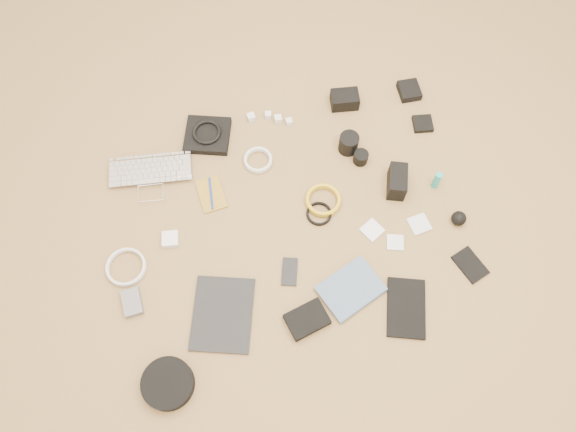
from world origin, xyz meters
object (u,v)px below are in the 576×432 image
object	(u,v)px
dslr_camera	(345,100)
headphone_case	(168,384)
tablet	(223,314)
phone	(290,272)
laptop	(151,181)
paperback	(365,307)

from	to	relation	value
dslr_camera	headphone_case	size ratio (longest dim) A/B	0.64
tablet	phone	size ratio (longest dim) A/B	2.53
phone	tablet	bearing A→B (deg)	-142.60
dslr_camera	tablet	distance (m)	1.03
laptop	paperback	bearing A→B (deg)	-38.40
tablet	paperback	distance (m)	0.51
dslr_camera	paperback	bearing A→B (deg)	-93.57
phone	paperback	xyz separation A→B (m)	(0.22, -0.21, 0.01)
laptop	phone	world-z (taller)	laptop
laptop	paperback	distance (m)	0.97
laptop	paperback	world-z (taller)	laptop
headphone_case	paperback	bearing A→B (deg)	3.74
tablet	paperback	bearing A→B (deg)	6.39
dslr_camera	headphone_case	world-z (taller)	dslr_camera
laptop	phone	xyz separation A→B (m)	(0.41, -0.53, -0.01)
dslr_camera	phone	size ratio (longest dim) A/B	1.06
dslr_camera	paperback	xyz separation A→B (m)	(-0.24, -0.86, -0.02)
phone	headphone_case	xyz separation A→B (m)	(-0.52, -0.26, 0.02)
headphone_case	paperback	world-z (taller)	headphone_case
laptop	phone	distance (m)	0.67
laptop	tablet	world-z (taller)	laptop
laptop	headphone_case	distance (m)	0.79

